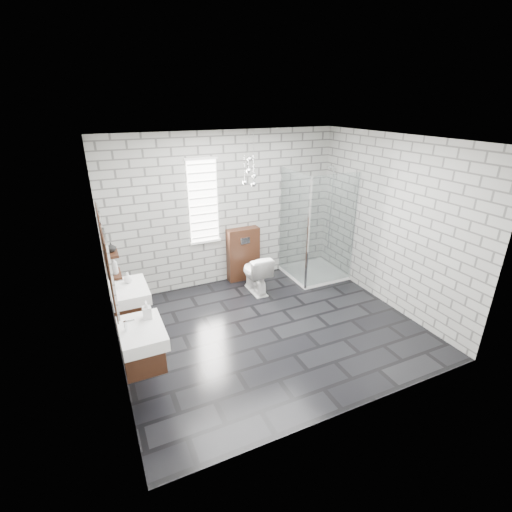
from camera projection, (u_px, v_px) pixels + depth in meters
floor at (270, 328)px, 5.55m from camera, size 4.20×3.60×0.02m
ceiling at (274, 139)px, 4.49m from camera, size 4.20×3.60×0.02m
wall_back at (225, 210)px, 6.53m from camera, size 4.20×0.02×2.70m
wall_front at (358, 306)px, 3.51m from camera, size 4.20×0.02×2.70m
wall_left at (106, 271)px, 4.21m from camera, size 0.02×3.60×2.70m
wall_right at (391, 223)px, 5.83m from camera, size 0.02×3.60×2.70m
vanity_left at (138, 336)px, 4.07m from camera, size 0.47×0.70×1.57m
vanity_right at (126, 293)px, 4.96m from camera, size 0.47×0.70×1.57m
shelf_lower at (115, 274)px, 4.21m from camera, size 0.14×0.30×0.03m
shelf_upper at (111, 253)px, 4.11m from camera, size 0.14×0.30×0.03m
window at (203, 202)px, 6.28m from camera, size 0.56×0.05×1.48m
cistern_panel at (243, 254)px, 6.88m from camera, size 0.60×0.20×1.00m
flush_plate at (245, 241)px, 6.68m from camera, size 0.18×0.01×0.12m
shower_enclosure at (314, 253)px, 6.92m from camera, size 1.00×1.00×2.03m
pendant_cluster at (250, 174)px, 6.02m from camera, size 0.24×0.24×0.87m
toilet at (256, 273)px, 6.48m from camera, size 0.40×0.69×0.70m
soap_bottle_a at (147, 310)px, 4.19m from camera, size 0.10×0.11×0.22m
soap_bottle_b at (128, 278)px, 5.02m from camera, size 0.14×0.14×0.15m
soap_bottle_c at (114, 266)px, 4.15m from camera, size 0.09×0.09×0.20m
vase at (111, 247)px, 4.08m from camera, size 0.13×0.13×0.11m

